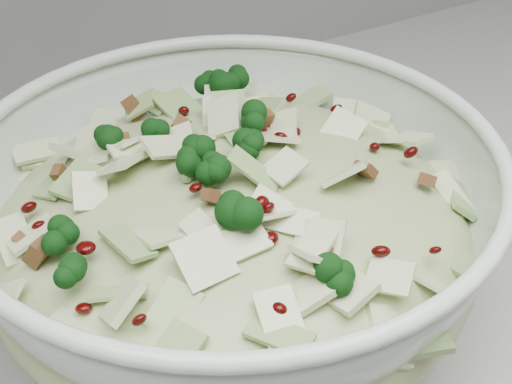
% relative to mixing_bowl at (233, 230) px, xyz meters
% --- Properties ---
extents(mixing_bowl, '(0.47, 0.47, 0.15)m').
position_rel_mixing_bowl_xyz_m(mixing_bowl, '(0.00, 0.00, 0.00)').
color(mixing_bowl, silver).
rests_on(mixing_bowl, counter).
extents(salad, '(0.44, 0.44, 0.15)m').
position_rel_mixing_bowl_xyz_m(salad, '(0.00, -0.00, 0.02)').
color(salad, '#ADBA7F').
rests_on(salad, mixing_bowl).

